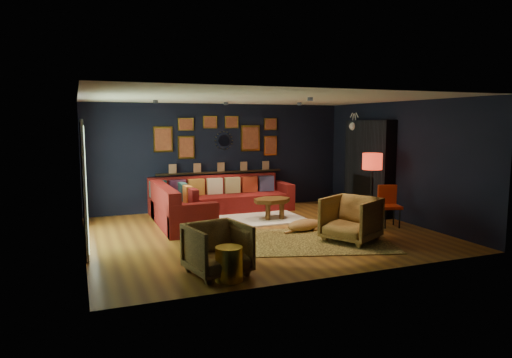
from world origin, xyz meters
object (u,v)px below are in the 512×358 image
object	(u,v)px
sectional	(207,203)
gold_stool	(229,264)
coffee_table	(272,202)
pouf	(180,214)
armchair_left	(218,247)
armchair_right	(351,217)
dog	(304,223)
floor_lamp	(372,165)
orange_chair	(389,202)

from	to	relation	value
sectional	gold_stool	world-z (taller)	sectional
coffee_table	pouf	distance (m)	2.04
armchair_left	gold_stool	bearing A→B (deg)	-88.60
pouf	sectional	bearing A→B (deg)	24.23
armchair_right	dog	bearing A→B (deg)	175.24
pouf	armchair_left	world-z (taller)	armchair_left
sectional	gold_stool	size ratio (longest dim) A/B	7.24
gold_stool	sectional	bearing A→B (deg)	78.71
coffee_table	floor_lamp	bearing A→B (deg)	-31.49
armchair_right	floor_lamp	distance (m)	1.87
sectional	dog	size ratio (longest dim) A/B	3.33
gold_stool	floor_lamp	world-z (taller)	floor_lamp
sectional	floor_lamp	bearing A→B (deg)	-30.98
sectional	coffee_table	world-z (taller)	sectional
sectional	dog	world-z (taller)	sectional
coffee_table	armchair_right	distance (m)	2.33
coffee_table	pouf	xyz separation A→B (m)	(-1.98, 0.44, -0.20)
pouf	floor_lamp	distance (m)	4.25
gold_stool	dog	bearing A→B (deg)	43.29
gold_stool	orange_chair	distance (m)	4.55
dog	pouf	bearing A→B (deg)	131.62
coffee_table	floor_lamp	size ratio (longest dim) A/B	0.64
coffee_table	pouf	size ratio (longest dim) A/B	2.04
armchair_left	floor_lamp	bearing A→B (deg)	14.73
sectional	floor_lamp	distance (m)	3.75
floor_lamp	armchair_right	bearing A→B (deg)	-137.63
coffee_table	floor_lamp	world-z (taller)	floor_lamp
pouf	orange_chair	size ratio (longest dim) A/B	0.56
gold_stool	orange_chair	world-z (taller)	orange_chair
gold_stool	floor_lamp	distance (m)	4.67
sectional	coffee_table	xyz separation A→B (m)	(1.29, -0.75, 0.06)
floor_lamp	dog	world-z (taller)	floor_lamp
coffee_table	gold_stool	bearing A→B (deg)	-121.94
coffee_table	pouf	world-z (taller)	coffee_table
pouf	dog	size ratio (longest dim) A/B	0.46
pouf	floor_lamp	xyz separation A→B (m)	(3.80, -1.56, 1.07)
sectional	pouf	bearing A→B (deg)	-155.77
coffee_table	dog	bearing A→B (deg)	-83.99
dog	gold_stool	bearing A→B (deg)	-145.88
coffee_table	pouf	bearing A→B (deg)	167.32
pouf	gold_stool	size ratio (longest dim) A/B	1.01
gold_stool	orange_chair	size ratio (longest dim) A/B	0.55
pouf	armchair_left	xyz separation A→B (m)	(-0.21, -3.55, 0.22)
armchair_left	dog	bearing A→B (deg)	26.51
coffee_table	dog	size ratio (longest dim) A/B	0.94
pouf	coffee_table	bearing A→B (deg)	-12.68
sectional	coffee_table	distance (m)	1.50
pouf	orange_chair	world-z (taller)	orange_chair
gold_stool	dog	world-z (taller)	gold_stool
sectional	dog	bearing A→B (deg)	-54.93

